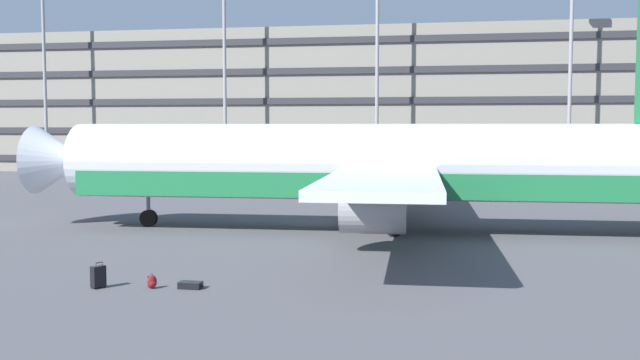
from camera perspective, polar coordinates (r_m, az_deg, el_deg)
ground_plane at (r=38.37m, az=-0.38°, el=-3.69°), size 600.00×600.00×0.00m
terminal_structure at (r=83.74m, az=5.30°, el=6.16°), size 126.60×14.47×16.07m
airliner at (r=36.30m, az=4.74°, el=1.13°), size 37.60×30.23×11.28m
light_mast_far_left at (r=84.52m, az=-21.18°, el=10.60°), size 1.80×0.50×26.46m
light_mast_left at (r=76.16m, az=-7.64°, el=11.55°), size 1.80×0.50×26.41m
light_mast_center_left at (r=72.76m, az=4.58°, el=10.14°), size 1.80×0.50×22.03m
light_mast_center_right at (r=73.31m, az=19.36°, el=9.31°), size 1.80×0.50×20.67m
suitcase_red at (r=24.25m, az=-10.30°, el=-8.25°), size 0.79×0.45×0.22m
suitcase_laid_flat at (r=24.96m, az=-17.27°, el=-7.34°), size 0.45×0.53×0.88m
backpack_small at (r=24.46m, az=-13.24°, el=-7.94°), size 0.38×0.37×0.50m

